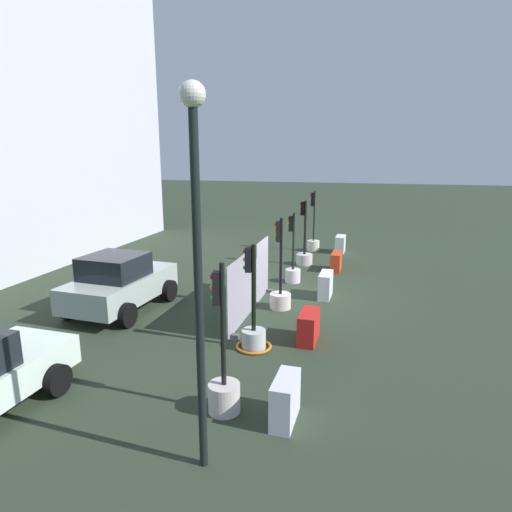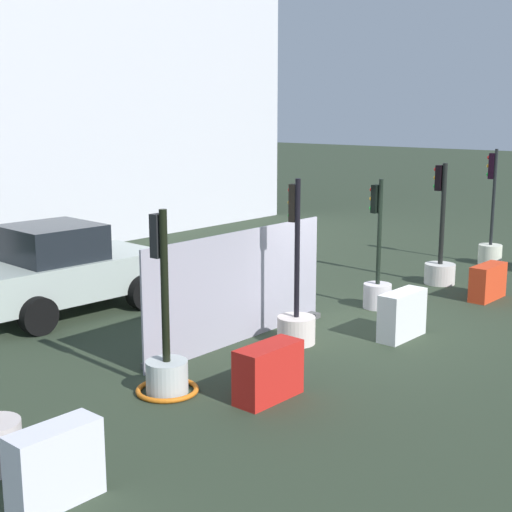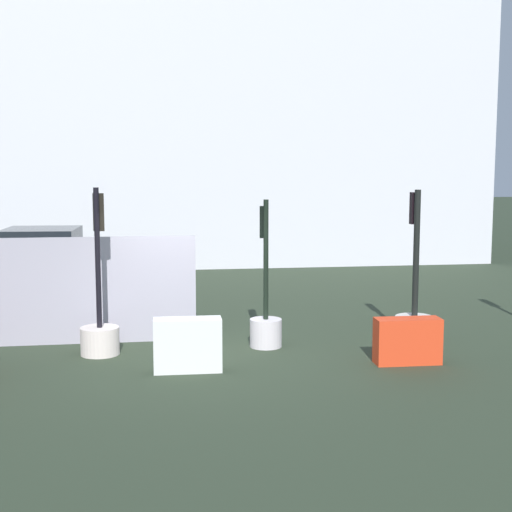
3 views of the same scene
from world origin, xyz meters
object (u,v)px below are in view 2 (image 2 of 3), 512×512
construction_barrier_0 (55,466)px  car_silver_hatchback (62,269)px  traffic_light_5 (490,242)px  construction_barrier_3 (488,282)px  traffic_light_1 (166,362)px  construction_barrier_1 (269,372)px  traffic_light_4 (440,262)px  traffic_light_3 (377,284)px  traffic_light_2 (296,315)px  construction_barrier_2 (402,315)px

construction_barrier_0 → car_silver_hatchback: bearing=54.1°
traffic_light_5 → construction_barrier_3: size_ratio=2.77×
traffic_light_1 → construction_barrier_1: bearing=-59.5°
traffic_light_1 → car_silver_hatchback: 5.07m
traffic_light_4 → car_silver_hatchback: (-7.23, 4.73, 0.36)m
traffic_light_3 → construction_barrier_0: bearing=-170.6°
traffic_light_4 → traffic_light_1: bearing=-179.6°
traffic_light_3 → traffic_light_4: (2.82, -0.01, 0.01)m
car_silver_hatchback → traffic_light_1: bearing=-108.5°
car_silver_hatchback → traffic_light_2: bearing=-73.3°
traffic_light_3 → traffic_light_5: size_ratio=0.88×
construction_barrier_2 → traffic_light_5: bearing=10.9°
traffic_light_2 → traffic_light_4: 5.78m
traffic_light_1 → traffic_light_5: size_ratio=0.89×
traffic_light_5 → construction_barrier_1: 11.08m
traffic_light_2 → traffic_light_5: bearing=0.7°
traffic_light_5 → car_silver_hatchback: (-10.15, 4.73, 0.30)m
traffic_light_2 → construction_barrier_0: (-5.92, -1.33, -0.09)m
traffic_light_3 → traffic_light_5: (5.75, -0.02, 0.07)m
traffic_light_3 → construction_barrier_0: size_ratio=2.70×
traffic_light_5 → construction_barrier_0: bearing=-174.4°
traffic_light_5 → traffic_light_1: bearing=-179.7°
traffic_light_3 → car_silver_hatchback: bearing=133.1°
traffic_light_4 → traffic_light_3: bearing=179.8°
car_silver_hatchback → traffic_light_4: bearing=-33.2°
car_silver_hatchback → construction_barrier_1: bearing=-97.9°
traffic_light_2 → traffic_light_3: 2.96m
traffic_light_2 → construction_barrier_0: traffic_light_2 is taller
traffic_light_2 → traffic_light_4: bearing=1.1°
construction_barrier_2 → construction_barrier_3: size_ratio=0.99×
traffic_light_1 → construction_barrier_2: size_ratio=2.47×
traffic_light_2 → construction_barrier_1: 2.61m
construction_barrier_1 → traffic_light_4: bearing=9.6°
construction_barrier_2 → construction_barrier_3: construction_barrier_2 is taller
construction_barrier_0 → construction_barrier_3: size_ratio=0.90×
traffic_light_1 → car_silver_hatchback: (1.60, 4.79, 0.42)m
traffic_light_2 → traffic_light_5: size_ratio=0.96×
traffic_light_1 → car_silver_hatchback: size_ratio=0.68×
traffic_light_4 → construction_barrier_1: bearing=-170.4°
traffic_light_1 → traffic_light_2: 3.06m
traffic_light_3 → traffic_light_4: traffic_light_4 is taller
traffic_light_4 → traffic_light_5: size_ratio=0.93×
traffic_light_1 → traffic_light_2: (3.06, -0.05, 0.05)m
traffic_light_3 → construction_barrier_0: 9.00m
traffic_light_3 → construction_barrier_1: 5.43m
car_silver_hatchback → construction_barrier_0: bearing=-125.9°
construction_barrier_1 → construction_barrier_2: construction_barrier_2 is taller
traffic_light_3 → traffic_light_5: 5.75m
car_silver_hatchback → construction_barrier_2: bearing=-64.5°
traffic_light_1 → traffic_light_2: traffic_light_2 is taller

